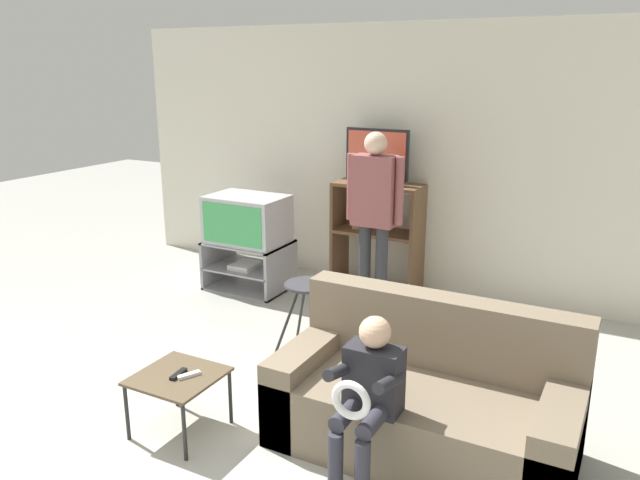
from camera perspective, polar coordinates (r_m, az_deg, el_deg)
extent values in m
cube|color=silver|center=(6.24, 8.20, 7.27)|extent=(6.40, 0.06, 2.60)
cube|color=#939399|center=(6.46, -6.44, -4.23)|extent=(0.80, 0.59, 0.02)
cube|color=#939399|center=(6.39, -6.49, -2.46)|extent=(0.77, 0.59, 0.02)
cube|color=#939399|center=(6.31, -6.57, -0.22)|extent=(0.80, 0.59, 0.02)
cube|color=#939399|center=(6.60, -9.25, -1.75)|extent=(0.03, 0.59, 0.49)
cube|color=#939399|center=(6.18, -3.56, -2.78)|extent=(0.03, 0.59, 0.49)
cube|color=silver|center=(6.32, -6.88, -2.35)|extent=(0.24, 0.28, 0.05)
cube|color=#B2B2B7|center=(6.23, -6.65, 1.91)|extent=(0.76, 0.53, 0.47)
cube|color=#3FA559|center=(6.02, -8.08, 1.36)|extent=(0.68, 0.01, 0.39)
cube|color=brown|center=(6.40, 1.80, 0.72)|extent=(0.03, 0.39, 1.09)
cube|color=brown|center=(6.09, 8.88, -0.25)|extent=(0.03, 0.39, 1.09)
cube|color=brown|center=(6.39, 5.13, -4.33)|extent=(0.81, 0.39, 0.03)
cube|color=brown|center=(6.22, 5.27, 0.73)|extent=(0.81, 0.39, 0.03)
cube|color=brown|center=(6.11, 5.38, 5.04)|extent=(0.81, 0.39, 0.03)
cube|color=#9E7A4C|center=(6.19, 3.78, 1.91)|extent=(0.18, 0.04, 0.22)
cube|color=black|center=(6.10, 5.19, 5.37)|extent=(0.22, 0.20, 0.04)
cube|color=black|center=(6.06, 5.25, 7.83)|extent=(0.64, 0.04, 0.49)
cube|color=#D8593F|center=(6.04, 5.17, 7.80)|extent=(0.59, 0.01, 0.44)
cylinder|color=black|center=(4.76, -3.17, -7.84)|extent=(0.20, 0.16, 0.62)
cylinder|color=black|center=(4.64, -0.37, -8.46)|extent=(0.20, 0.16, 0.62)
cylinder|color=black|center=(4.94, -1.79, -6.90)|extent=(0.20, 0.16, 0.62)
cylinder|color=black|center=(4.82, 0.94, -7.47)|extent=(0.20, 0.16, 0.62)
cylinder|color=#333338|center=(4.67, -1.12, -4.12)|extent=(0.35, 0.35, 0.02)
cube|color=brown|center=(3.98, -12.87, -12.05)|extent=(0.49, 0.49, 0.02)
cylinder|color=black|center=(4.07, -17.25, -14.82)|extent=(0.02, 0.02, 0.37)
cylinder|color=black|center=(3.80, -12.29, -16.78)|extent=(0.02, 0.02, 0.37)
cylinder|color=black|center=(4.35, -13.05, -12.42)|extent=(0.02, 0.02, 0.37)
cylinder|color=black|center=(4.10, -8.20, -14.00)|extent=(0.02, 0.02, 0.37)
cube|color=black|center=(3.96, -12.83, -11.86)|extent=(0.05, 0.15, 0.02)
cube|color=silver|center=(3.94, -11.90, -11.99)|extent=(0.10, 0.14, 0.02)
cube|color=#756651|center=(3.84, 9.24, -15.87)|extent=(1.73, 0.83, 0.42)
cube|color=#756651|center=(3.90, 11.04, -8.19)|extent=(1.73, 0.20, 0.45)
cube|color=#756651|center=(4.07, -1.05, -12.72)|extent=(0.22, 0.83, 0.54)
cube|color=#756651|center=(3.68, 20.93, -17.18)|extent=(0.22, 0.83, 0.54)
cylinder|color=#2D2D33|center=(5.69, 4.08, -2.61)|extent=(0.11, 0.11, 0.83)
cylinder|color=#2D2D33|center=(5.63, 5.62, -2.85)|extent=(0.11, 0.11, 0.83)
cube|color=#8C4C4C|center=(5.48, 5.02, 4.50)|extent=(0.38, 0.20, 0.62)
cylinder|color=#8C4C4C|center=(5.56, 2.86, 4.89)|extent=(0.08, 0.08, 0.59)
cylinder|color=#8C4C4C|center=(5.39, 7.26, 4.43)|extent=(0.08, 0.08, 0.59)
sphere|color=beige|center=(5.41, 5.13, 8.79)|extent=(0.20, 0.20, 0.20)
cylinder|color=#2D2D38|center=(3.40, 1.42, -20.22)|extent=(0.08, 0.08, 0.42)
cylinder|color=#2D2D38|center=(3.35, 3.87, -20.89)|extent=(0.08, 0.08, 0.42)
cylinder|color=#2D2D38|center=(3.38, 2.63, -15.41)|extent=(0.09, 0.30, 0.09)
cylinder|color=#2D2D38|center=(3.33, 5.06, -16.00)|extent=(0.09, 0.30, 0.09)
cube|color=#232328|center=(3.40, 4.94, -12.52)|extent=(0.30, 0.17, 0.37)
cylinder|color=#232328|center=(3.31, 1.89, -11.84)|extent=(0.06, 0.31, 0.14)
cylinder|color=#232328|center=(3.22, 6.32, -12.83)|extent=(0.06, 0.31, 0.14)
sphere|color=#DBAD89|center=(3.28, 5.05, -8.39)|extent=(0.17, 0.17, 0.17)
torus|color=white|center=(3.16, 2.85, -14.42)|extent=(0.21, 0.04, 0.21)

